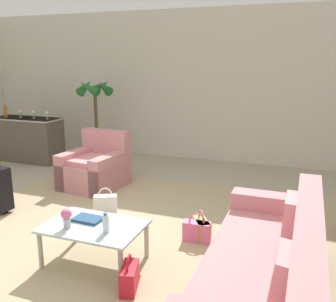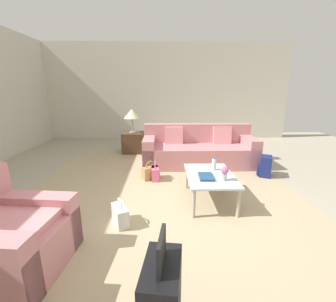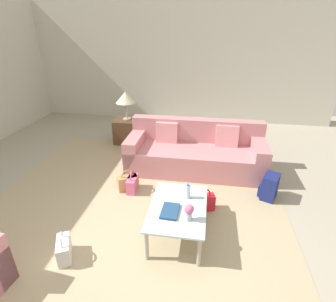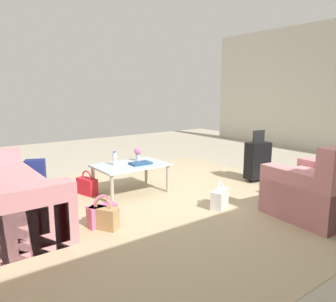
# 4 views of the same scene
# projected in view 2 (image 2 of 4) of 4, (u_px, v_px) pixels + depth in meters

# --- Properties ---
(ground_plane) EXTENTS (12.00, 12.00, 0.00)m
(ground_plane) POSITION_uv_depth(u_px,v_px,m) (178.00, 215.00, 3.03)
(ground_plane) COLOR #A89E89
(wall_right) EXTENTS (0.12, 8.00, 3.10)m
(wall_right) POSITION_uv_depth(u_px,v_px,m) (169.00, 92.00, 7.50)
(wall_right) COLOR beige
(wall_right) RESTS_ON ground
(area_rug) EXTENTS (5.20, 4.40, 0.01)m
(area_rug) POSITION_uv_depth(u_px,v_px,m) (163.00, 195.00, 3.61)
(area_rug) COLOR tan
(area_rug) RESTS_ON ground
(couch) EXTENTS (0.93, 2.44, 0.88)m
(couch) POSITION_uv_depth(u_px,v_px,m) (198.00, 151.00, 5.08)
(couch) COLOR #C67F84
(couch) RESTS_ON ground
(armchair) EXTENTS (0.98, 1.02, 0.92)m
(armchair) POSITION_uv_depth(u_px,v_px,m) (2.00, 240.00, 2.06)
(armchair) COLOR #C67F84
(armchair) RESTS_ON ground
(coffee_table) EXTENTS (1.02, 0.69, 0.43)m
(coffee_table) POSITION_uv_depth(u_px,v_px,m) (210.00, 178.00, 3.33)
(coffee_table) COLOR silver
(coffee_table) RESTS_ON ground
(water_bottle) EXTENTS (0.06, 0.06, 0.20)m
(water_bottle) POSITION_uv_depth(u_px,v_px,m) (214.00, 164.00, 3.48)
(water_bottle) COLOR silver
(water_bottle) RESTS_ON coffee_table
(coffee_table_book) EXTENTS (0.31, 0.21, 0.03)m
(coffee_table_book) POSITION_uv_depth(u_px,v_px,m) (206.00, 177.00, 3.19)
(coffee_table_book) COLOR navy
(coffee_table_book) RESTS_ON coffee_table
(flower_vase) EXTENTS (0.11, 0.11, 0.21)m
(flower_vase) POSITION_uv_depth(u_px,v_px,m) (225.00, 172.00, 3.07)
(flower_vase) COLOR #B2B7BC
(flower_vase) RESTS_ON coffee_table
(side_table) EXTENTS (0.54, 0.54, 0.54)m
(side_table) POSITION_uv_depth(u_px,v_px,m) (133.00, 142.00, 6.03)
(side_table) COLOR #513823
(side_table) RESTS_ON ground
(table_lamp) EXTENTS (0.43, 0.43, 0.62)m
(table_lamp) POSITION_uv_depth(u_px,v_px,m) (132.00, 114.00, 5.83)
(table_lamp) COLOR #ADA899
(table_lamp) RESTS_ON side_table
(handbag_pink) EXTENTS (0.33, 0.15, 0.36)m
(handbag_pink) POSITION_uv_depth(u_px,v_px,m) (155.00, 173.00, 4.21)
(handbag_pink) COLOR pink
(handbag_pink) RESTS_ON ground
(handbag_red) EXTENTS (0.22, 0.35, 0.36)m
(handbag_red) POSITION_uv_depth(u_px,v_px,m) (220.00, 179.00, 3.93)
(handbag_red) COLOR red
(handbag_red) RESTS_ON ground
(handbag_tan) EXTENTS (0.29, 0.35, 0.36)m
(handbag_tan) POSITION_uv_depth(u_px,v_px,m) (151.00, 173.00, 4.23)
(handbag_tan) COLOR tan
(handbag_tan) RESTS_ON ground
(handbag_white) EXTENTS (0.35, 0.27, 0.36)m
(handbag_white) POSITION_uv_depth(u_px,v_px,m) (120.00, 215.00, 2.80)
(handbag_white) COLOR white
(handbag_white) RESTS_ON ground
(backpack_navy) EXTENTS (0.36, 0.33, 0.40)m
(backpack_navy) POSITION_uv_depth(u_px,v_px,m) (265.00, 166.00, 4.37)
(backpack_navy) COLOR navy
(backpack_navy) RESTS_ON ground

